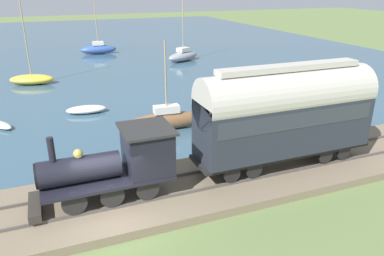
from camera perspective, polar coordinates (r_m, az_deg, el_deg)
The scene contains 12 objects.
ground_plane at distance 14.51m, azimuth -11.52°, elevation -14.66°, with size 200.00×200.00×0.00m, color #607542.
harbor_water at distance 56.50m, azimuth -20.10°, elevation 11.49°, with size 80.00×80.00×0.01m.
rail_embankment at distance 15.60m, azimuth -12.58°, elevation -11.13°, with size 4.78×56.00×0.49m.
steam_locomotive at distance 14.81m, azimuth -10.92°, elevation -4.88°, with size 2.14×5.57×2.83m.
passenger_coach at distance 17.18m, azimuth 14.09°, elevation 2.57°, with size 2.21×8.52×4.68m.
sailboat_yellow at distance 36.15m, azimuth -23.23°, elevation 6.93°, with size 2.66×4.08×8.68m.
sailboat_gray at distance 43.46m, azimuth -1.36°, elevation 11.00°, with size 3.35×4.62×9.39m.
sailboat_blue at distance 49.40m, azimuth -14.07°, elevation 11.61°, with size 1.72×4.50×6.25m.
sailboat_brown at distance 22.86m, azimuth -3.87°, elevation 1.27°, with size 1.45×5.22×5.35m.
rowboat_off_pier at distance 28.23m, azimuth 2.30°, elevation 4.37°, with size 1.20×2.14×0.39m.
rowboat_mid_harbor at distance 26.07m, azimuth -27.14°, elevation 0.42°, with size 2.23×1.80×0.32m.
rowboat_near_shore at distance 26.74m, azimuth -15.81°, elevation 2.74°, with size 1.34×2.77×0.53m.
Camera 1 is at (-11.71, 1.61, 8.42)m, focal length 35.00 mm.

